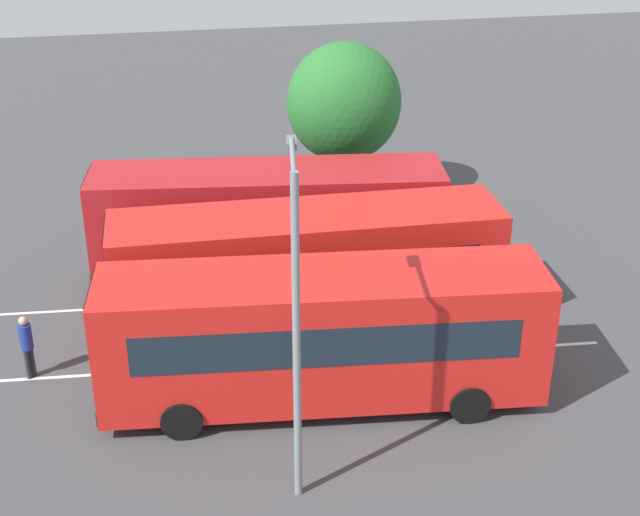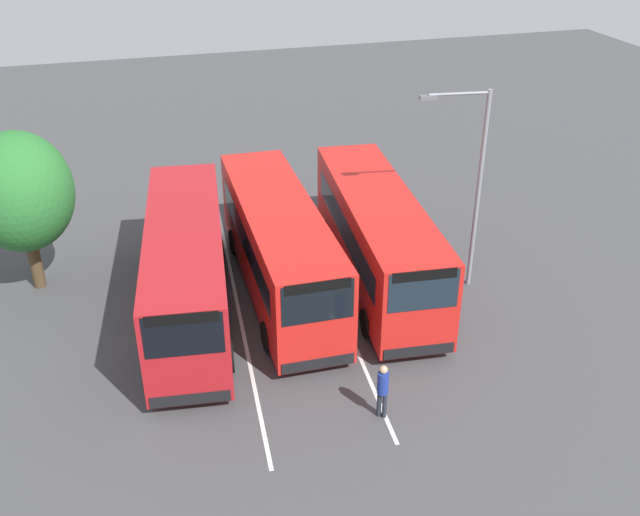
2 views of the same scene
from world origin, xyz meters
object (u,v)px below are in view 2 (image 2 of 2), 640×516
pedestrian (383,387)px  street_lamp (473,178)px  bus_center_left (280,246)px  depot_tree (20,192)px  bus_center_right (377,236)px  bus_far_left (187,267)px

pedestrian → street_lamp: (-5.98, 5.35, 3.17)m
bus_center_left → pedestrian: bearing=10.0°
depot_tree → bus_center_right: bearing=75.6°
street_lamp → depot_tree: 15.54m
bus_far_left → depot_tree: bearing=-117.1°
pedestrian → depot_tree: size_ratio=0.30×
bus_far_left → street_lamp: (0.71, 9.86, 2.33)m
street_lamp → pedestrian: bearing=55.7°
street_lamp → depot_tree: size_ratio=1.24×
bus_center_right → bus_far_left: bearing=-81.8°
bus_center_left → street_lamp: 7.07m
bus_far_left → depot_tree: 6.43m
bus_far_left → bus_center_right: bearing=99.8°
bus_center_left → pedestrian: 7.46m
pedestrian → bus_center_left: bearing=47.7°
bus_far_left → bus_center_left: 3.38m
pedestrian → depot_tree: depot_tree is taller
bus_center_left → depot_tree: bearing=-107.7°
depot_tree → bus_far_left: bearing=56.1°
bus_far_left → bus_center_left: (-0.62, 3.32, 0.00)m
bus_center_left → pedestrian: (7.32, 1.19, -0.84)m
bus_far_left → depot_tree: depot_tree is taller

